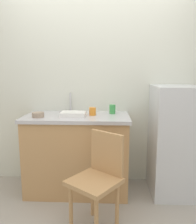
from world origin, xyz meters
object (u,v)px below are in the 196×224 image
object	(u,v)px
dish_tray	(73,114)
cup_green	(112,109)
refrigerator	(174,141)
chair	(98,176)
cup_orange	(93,111)
terracotta_bowl	(38,115)

from	to	relation	value
dish_tray	cup_green	size ratio (longest dim) A/B	2.57
refrigerator	chair	distance (m)	1.10
refrigerator	cup_orange	size ratio (longest dim) A/B	13.93
dish_tray	cup_orange	distance (m)	0.23
refrigerator	dish_tray	xyz separation A→B (m)	(-1.18, -0.06, 0.32)
terracotta_bowl	cup_green	bearing A→B (deg)	17.41
cup_orange	chair	bearing A→B (deg)	-81.57
refrigerator	cup_green	xyz separation A→B (m)	(-0.73, 0.12, 0.35)
refrigerator	dish_tray	bearing A→B (deg)	-176.97
chair	dish_tray	xyz separation A→B (m)	(-0.32, 0.61, 0.46)
cup_orange	cup_green	bearing A→B (deg)	26.47
chair	cup_orange	distance (m)	0.84
dish_tray	refrigerator	bearing A→B (deg)	3.03
dish_tray	cup_orange	bearing A→B (deg)	17.30
chair	cup_orange	bearing A→B (deg)	135.04
refrigerator	terracotta_bowl	size ratio (longest dim) A/B	9.63
dish_tray	cup_orange	size ratio (longest dim) A/B	3.04
chair	terracotta_bowl	distance (m)	1.00
dish_tray	cup_orange	world-z (taller)	cup_orange
terracotta_bowl	cup_orange	distance (m)	0.62
terracotta_bowl	cup_green	size ratio (longest dim) A/B	1.22
refrigerator	chair	xyz separation A→B (m)	(-0.86, -0.67, -0.14)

